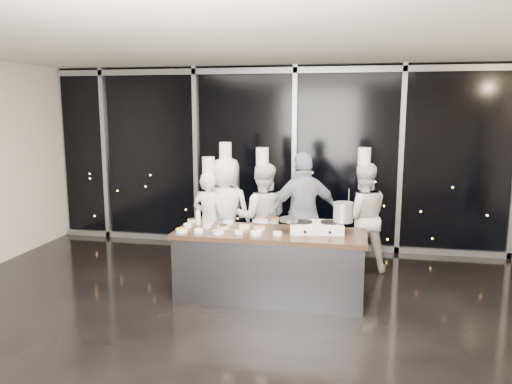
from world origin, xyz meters
TOP-DOWN VIEW (x-y plane):
  - ground at (0.00, 0.00)m, footprint 9.00×9.00m
  - room_shell at (0.18, 0.00)m, footprint 9.02×7.02m
  - window_wall at (0.00, 3.43)m, footprint 8.90×0.11m
  - demo_counter at (0.00, 0.90)m, footprint 2.46×0.86m
  - stove at (0.59, 1.01)m, footprint 0.72×0.50m
  - frying_pan at (0.24, 0.94)m, footprint 0.47×0.29m
  - stock_pot at (0.92, 1.04)m, footprint 0.28×0.28m
  - prep_bowls at (-0.62, 0.90)m, footprint 1.40×0.69m
  - squeeze_bottle at (-1.03, 1.10)m, footprint 0.06×0.06m
  - chef_far_left at (-1.13, 1.94)m, footprint 0.62×0.47m
  - chef_left at (-0.91, 2.13)m, footprint 0.95×0.73m
  - chef_center at (-0.30, 1.98)m, footprint 0.90×0.75m
  - guest at (0.34, 1.89)m, footprint 1.17×0.85m
  - chef_right at (1.18, 2.28)m, footprint 0.94×0.81m

SIDE VIEW (x-z plane):
  - ground at x=0.00m, z-range 0.00..0.00m
  - demo_counter at x=0.00m, z-range 0.00..0.90m
  - chef_far_left at x=-1.13m, z-range -0.09..1.65m
  - chef_center at x=-0.30m, z-range -0.10..1.79m
  - chef_right at x=1.18m, z-range -0.10..1.79m
  - chef_left at x=-0.91m, z-range -0.10..1.85m
  - guest at x=0.34m, z-range 0.00..1.85m
  - prep_bowls at x=-0.62m, z-range 0.90..0.95m
  - stove at x=0.59m, z-range 0.89..1.03m
  - squeeze_bottle at x=-1.03m, z-range 0.89..1.13m
  - frying_pan at x=0.24m, z-range 1.04..1.08m
  - stock_pot at x=0.92m, z-range 1.04..1.29m
  - window_wall at x=0.00m, z-range 0.00..3.20m
  - room_shell at x=0.18m, z-range 0.64..3.85m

